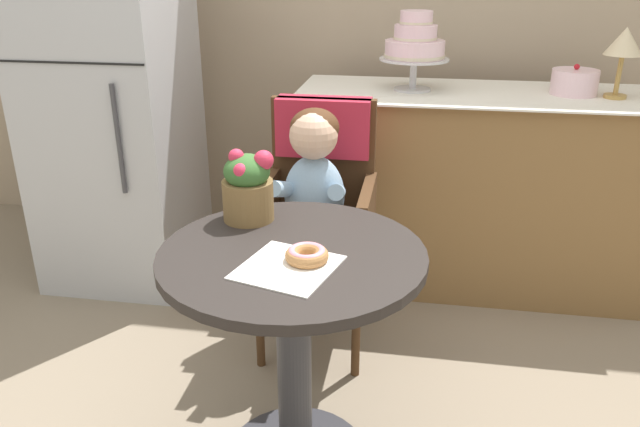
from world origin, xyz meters
name	(u,v)px	position (x,y,z in m)	size (l,w,h in m)	color
cafe_table	(293,319)	(0.00, 0.00, 0.51)	(0.72, 0.72, 0.72)	#282321
wicker_chair	(320,185)	(-0.05, 0.73, 0.64)	(0.42, 0.45, 0.95)	#472D19
seated_child	(312,190)	(-0.05, 0.58, 0.68)	(0.27, 0.32, 0.73)	#8CADCC
paper_napkin	(288,267)	(0.01, -0.10, 0.72)	(0.22, 0.24, 0.00)	white
donut_front	(307,254)	(0.05, -0.06, 0.74)	(0.11, 0.11, 0.04)	#AD7542
flower_vase	(248,186)	(-0.17, 0.19, 0.82)	(0.16, 0.15, 0.22)	brown
display_counter	(468,189)	(0.55, 1.30, 0.45)	(1.56, 0.62, 0.90)	olive
tiered_cake_stand	(415,44)	(0.27, 1.30, 1.10)	(0.30, 0.30, 0.33)	silver
round_layer_cake	(574,82)	(0.95, 1.33, 0.95)	(0.19, 0.19, 0.13)	silver
table_lamp	(624,44)	(1.10, 1.27, 1.12)	(0.15, 0.15, 0.28)	#B28C47
refrigerator	(112,101)	(-1.05, 1.10, 0.85)	(0.64, 0.63, 1.70)	#B7BABF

